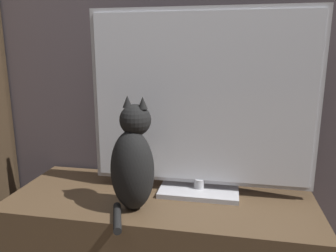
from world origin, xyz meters
TOP-DOWN VIEW (x-y plane):
  - wall_back at (0.00, 1.22)m, footprint 4.80×0.05m
  - tv_stand at (0.00, 0.93)m, footprint 1.25×0.50m
  - tv at (0.15, 1.01)m, footprint 0.91×0.20m
  - cat at (-0.08, 0.82)m, footprint 0.20×0.30m

SIDE VIEW (x-z plane):
  - tv_stand at x=0.00m, z-range 0.00..0.49m
  - cat at x=-0.08m, z-range 0.46..0.89m
  - tv at x=0.15m, z-range 0.49..1.25m
  - wall_back at x=0.00m, z-range 0.00..2.60m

